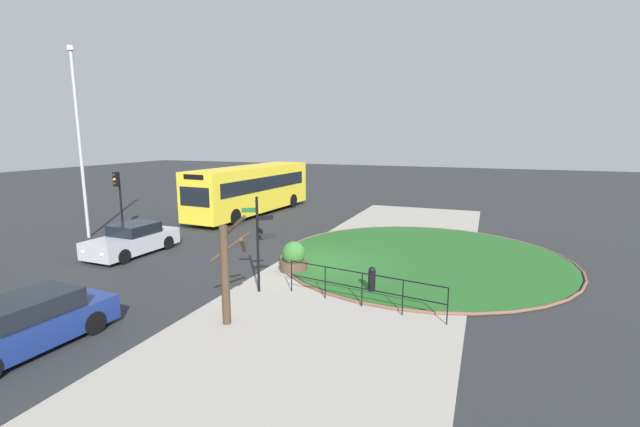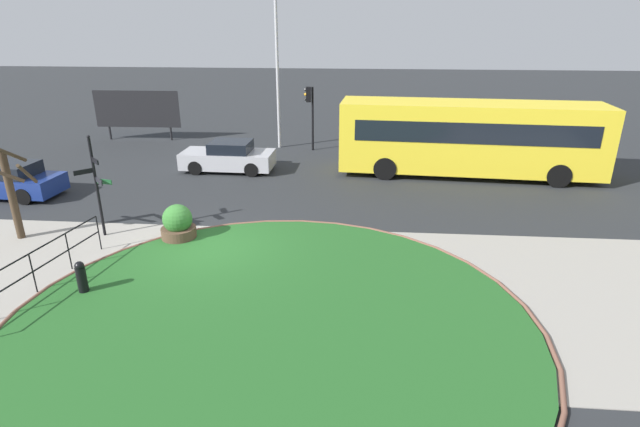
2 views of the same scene
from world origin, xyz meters
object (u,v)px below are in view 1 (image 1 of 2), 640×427
at_px(car_near_lane, 133,240).
at_px(planter_near_signpost, 294,258).
at_px(traffic_light_near, 118,188).
at_px(street_tree_bare, 227,268).
at_px(bollard_foreground, 372,280).
at_px(lamppost_tall, 79,139).
at_px(bus_yellow, 251,189).
at_px(car_far_lane, 25,325).
at_px(signpost_directional, 259,239).

relative_size(car_near_lane, planter_near_signpost, 3.56).
distance_m(traffic_light_near, street_tree_bare, 14.81).
relative_size(bollard_foreground, car_near_lane, 0.22).
distance_m(bollard_foreground, lamppost_tall, 16.92).
bearing_deg(car_near_lane, traffic_light_near, -127.08).
height_order(bollard_foreground, car_near_lane, car_near_lane).
relative_size(bus_yellow, car_far_lane, 2.61).
height_order(traffic_light_near, lamppost_tall, lamppost_tall).
bearing_deg(car_far_lane, street_tree_bare, 132.36).
distance_m(signpost_directional, street_tree_bare, 2.59).
bearing_deg(bollard_foreground, bus_yellow, 44.37).
relative_size(signpost_directional, car_near_lane, 0.78).
height_order(car_far_lane, street_tree_bare, street_tree_bare).
distance_m(signpost_directional, bus_yellow, 15.25).
bearing_deg(bollard_foreground, lamppost_tall, 80.98).
distance_m(signpost_directional, planter_near_signpost, 2.87).
relative_size(signpost_directional, street_tree_bare, 1.05).
bearing_deg(signpost_directional, lamppost_tall, 73.00).
height_order(signpost_directional, street_tree_bare, signpost_directional).
height_order(signpost_directional, car_near_lane, signpost_directional).
bearing_deg(bollard_foreground, traffic_light_near, 74.63).
bearing_deg(lamppost_tall, signpost_directional, -107.00).
bearing_deg(car_far_lane, planter_near_signpost, 159.58).
bearing_deg(traffic_light_near, signpost_directional, 58.47).
xyz_separation_m(signpost_directional, lamppost_tall, (3.80, 12.44, 3.25)).
bearing_deg(bus_yellow, lamppost_tall, -22.29).
xyz_separation_m(lamppost_tall, planter_near_signpost, (-1.27, -12.54, -4.61)).
xyz_separation_m(car_near_lane, lamppost_tall, (1.64, 4.68, 4.49)).
relative_size(bollard_foreground, street_tree_bare, 0.30).
height_order(bus_yellow, car_far_lane, bus_yellow).
bearing_deg(signpost_directional, planter_near_signpost, -2.34).
height_order(car_far_lane, traffic_light_near, traffic_light_near).
relative_size(traffic_light_near, street_tree_bare, 1.06).
relative_size(lamppost_tall, street_tree_bare, 3.05).
xyz_separation_m(planter_near_signpost, street_tree_bare, (-5.08, -0.30, 1.11)).
distance_m(bus_yellow, traffic_light_near, 8.56).
distance_m(signpost_directional, traffic_light_near, 13.21).
relative_size(planter_near_signpost, street_tree_bare, 0.38).
distance_m(car_far_lane, planter_near_signpost, 9.02).
bearing_deg(car_near_lane, lamppost_tall, -107.69).
height_order(bollard_foreground, street_tree_bare, street_tree_bare).
bearing_deg(bus_yellow, bollard_foreground, 48.24).
xyz_separation_m(bollard_foreground, traffic_light_near, (4.29, 15.60, 1.98)).
bearing_deg(planter_near_signpost, bollard_foreground, -109.94).
relative_size(traffic_light_near, lamppost_tall, 0.35).
height_order(car_near_lane, planter_near_signpost, car_near_lane).
relative_size(bollard_foreground, car_far_lane, 0.21).
height_order(bus_yellow, lamppost_tall, lamppost_tall).
xyz_separation_m(bollard_foreground, lamppost_tall, (2.55, 16.06, 4.65)).
bearing_deg(street_tree_bare, bus_yellow, 28.04).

